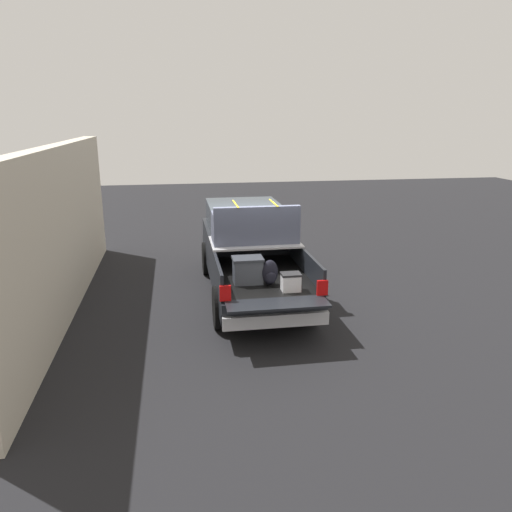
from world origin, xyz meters
name	(u,v)px	position (x,y,z in m)	size (l,w,h in m)	color
ground_plane	(252,294)	(0.00, 0.00, 0.00)	(40.00, 40.00, 0.00)	black
pickup_truck	(249,249)	(0.39, 0.00, 0.98)	(6.05, 2.06, 2.23)	black
building_facade	(60,231)	(-0.27, 4.04, 1.72)	(9.82, 0.36, 3.45)	beige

